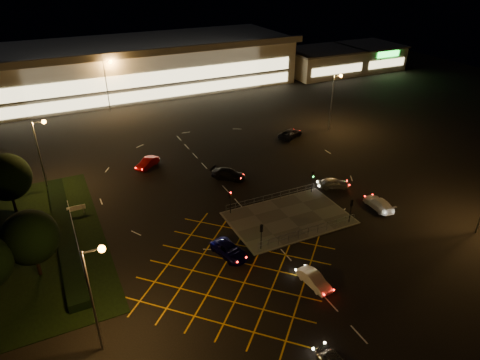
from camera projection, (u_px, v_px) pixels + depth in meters
name	position (u px, v px, depth m)	size (l,w,h in m)	color
ground	(266.00, 214.00, 53.09)	(180.00, 180.00, 0.00)	black
pedestrian_island	(289.00, 218.00, 52.24)	(14.00, 9.00, 0.12)	#4C4944
grass_verge	(18.00, 247.00, 47.14)	(18.00, 30.00, 0.08)	black
hedge	(65.00, 232.00, 48.83)	(2.00, 26.00, 1.00)	black
supermarket	(139.00, 65.00, 99.73)	(72.00, 26.50, 10.50)	beige
retail_unit_a	(321.00, 62.00, 111.96)	(18.80, 14.80, 6.35)	beige
retail_unit_b	(369.00, 56.00, 118.05)	(14.80, 14.80, 6.35)	beige
streetlight_sw	(95.00, 286.00, 32.22)	(1.78, 0.56, 10.03)	slate
streetlight_nw	(41.00, 146.00, 55.26)	(1.78, 0.56, 10.03)	slate
streetlight_ne	(334.00, 94.00, 75.18)	(1.78, 0.56, 10.03)	slate
streetlight_far_left	(108.00, 79.00, 84.41)	(1.78, 0.56, 10.03)	slate
streetlight_far_right	(278.00, 57.00, 101.27)	(1.78, 0.56, 10.03)	slate
signal_sw	(261.00, 232.00, 45.68)	(0.28, 0.30, 3.15)	black
signal_se	(351.00, 206.00, 50.27)	(0.28, 0.30, 3.15)	black
signal_nw	(230.00, 197.00, 52.02)	(0.28, 0.30, 3.15)	black
signal_ne	(313.00, 177.00, 56.60)	(0.28, 0.30, 3.15)	black
tree_c	(6.00, 177.00, 51.16)	(5.76, 5.76, 7.84)	black
tree_e	(30.00, 237.00, 40.96)	(5.40, 5.40, 7.35)	black
car_queue_white	(314.00, 280.00, 41.54)	(1.38, 3.95, 1.30)	white
car_left_blue	(229.00, 250.00, 45.62)	(2.18, 4.73, 1.31)	#0E0D50
car_far_dkgrey	(228.00, 174.00, 61.03)	(2.02, 4.97, 1.44)	black
car_right_silver	(333.00, 183.00, 58.68)	(1.68, 4.19, 1.43)	silver
car_circ_red	(147.00, 163.00, 64.26)	(1.49, 4.26, 1.40)	#9D0B10
car_east_grey	(290.00, 134.00, 74.55)	(2.33, 5.06, 1.41)	black
car_approach_white	(379.00, 203.00, 54.04)	(1.91, 4.70, 1.36)	silver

